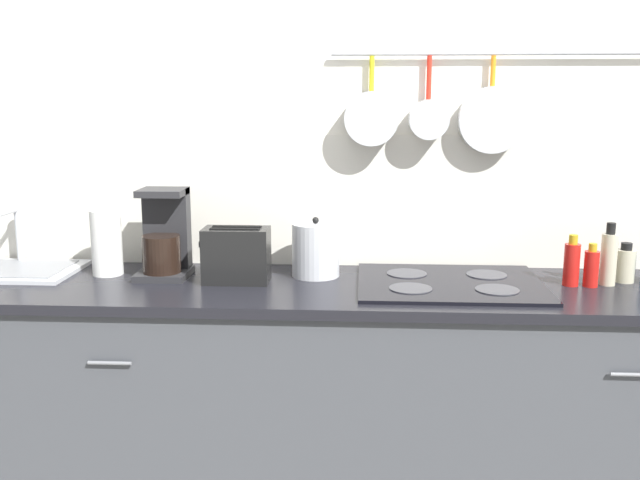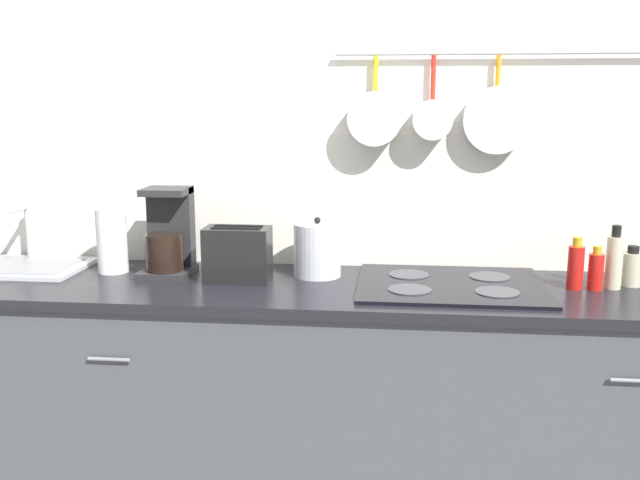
# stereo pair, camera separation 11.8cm
# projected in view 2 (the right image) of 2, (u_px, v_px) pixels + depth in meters

# --- Properties ---
(wall_back) EXTENTS (7.20, 0.16, 2.60)m
(wall_back) POSITION_uv_depth(u_px,v_px,m) (372.00, 168.00, 2.72)
(wall_back) COLOR silver
(wall_back) RESTS_ON ground_plane
(cabinet_base) EXTENTS (3.26, 0.58, 0.86)m
(cabinet_base) POSITION_uv_depth(u_px,v_px,m) (365.00, 412.00, 2.55)
(cabinet_base) COLOR #3F4247
(cabinet_base) RESTS_ON ground_plane
(countertop) EXTENTS (3.30, 0.60, 0.03)m
(countertop) POSITION_uv_depth(u_px,v_px,m) (366.00, 291.00, 2.46)
(countertop) COLOR black
(countertop) RESTS_ON cabinet_base
(sink_basin) EXTENTS (0.53, 0.35, 0.23)m
(sink_basin) POSITION_uv_depth(u_px,v_px,m) (15.00, 264.00, 2.71)
(sink_basin) COLOR #B7BABF
(sink_basin) RESTS_ON countertop
(paper_towel_roll) EXTENTS (0.11, 0.11, 0.24)m
(paper_towel_roll) POSITION_uv_depth(u_px,v_px,m) (112.00, 240.00, 2.64)
(paper_towel_roll) COLOR white
(paper_towel_roll) RESTS_ON countertop
(coffee_maker) EXTENTS (0.18, 0.20, 0.32)m
(coffee_maker) POSITION_uv_depth(u_px,v_px,m) (168.00, 239.00, 2.61)
(coffee_maker) COLOR #262628
(coffee_maker) RESTS_ON countertop
(toaster) EXTENTS (0.25, 0.13, 0.20)m
(toaster) POSITION_uv_depth(u_px,v_px,m) (238.00, 254.00, 2.51)
(toaster) COLOR black
(toaster) RESTS_ON countertop
(kettle) EXTENTS (0.17, 0.17, 0.22)m
(kettle) POSITION_uv_depth(u_px,v_px,m) (317.00, 250.00, 2.59)
(kettle) COLOR #B7BABF
(kettle) RESTS_ON countertop
(cooktop) EXTENTS (0.64, 0.52, 0.01)m
(cooktop) POSITION_uv_depth(u_px,v_px,m) (451.00, 285.00, 2.46)
(cooktop) COLOR black
(cooktop) RESTS_ON countertop
(bottle_hot_sauce) EXTENTS (0.05, 0.05, 0.18)m
(bottle_hot_sauce) POSITION_uv_depth(u_px,v_px,m) (576.00, 266.00, 2.42)
(bottle_hot_sauce) COLOR red
(bottle_hot_sauce) RESTS_ON countertop
(bottle_olive_oil) EXTENTS (0.05, 0.05, 0.15)m
(bottle_olive_oil) POSITION_uv_depth(u_px,v_px,m) (596.00, 271.00, 2.40)
(bottle_olive_oil) COLOR red
(bottle_olive_oil) RESTS_ON countertop
(bottle_cooking_wine) EXTENTS (0.06, 0.06, 0.22)m
(bottle_cooking_wine) POSITION_uv_depth(u_px,v_px,m) (614.00, 261.00, 2.42)
(bottle_cooking_wine) COLOR #BFB799
(bottle_cooking_wine) RESTS_ON countertop
(bottle_dish_soap) EXTENTS (0.07, 0.07, 0.14)m
(bottle_dish_soap) POSITION_uv_depth(u_px,v_px,m) (632.00, 268.00, 2.46)
(bottle_dish_soap) COLOR #BFB799
(bottle_dish_soap) RESTS_ON countertop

